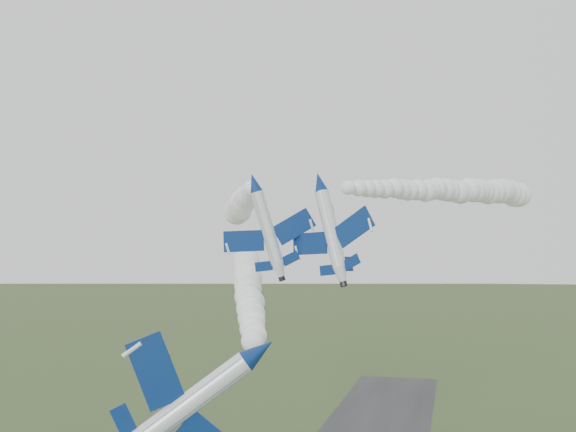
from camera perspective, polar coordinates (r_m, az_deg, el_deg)
name	(u,v)px	position (r m, az deg, el deg)	size (l,w,h in m)	color
jet_lead	(260,351)	(45.71, -2.53, -11.91)	(7.51, 13.24, 9.21)	silver
smoke_trail_jet_lead	(248,283)	(88.02, -3.56, -5.93)	(4.61, 77.88, 4.61)	white
jet_pair_left	(254,182)	(75.20, -3.04, 3.00)	(10.61, 12.72, 4.10)	silver
smoke_trail_jet_pair_left	(242,204)	(114.51, -4.14, 1.10)	(5.86, 73.14, 5.86)	white
jet_pair_right	(319,182)	(74.14, 2.76, 3.06)	(10.88, 12.88, 4.20)	silver
smoke_trail_jet_pair_right	(453,191)	(105.22, 14.44, 2.19)	(4.78, 64.44, 4.78)	white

